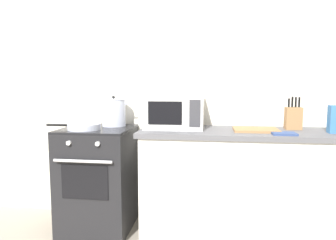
% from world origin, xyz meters
% --- Properties ---
extents(back_wall, '(4.40, 0.10, 2.50)m').
position_xyz_m(back_wall, '(0.30, 0.97, 1.25)').
color(back_wall, silver).
rests_on(back_wall, ground_plane).
extents(lower_cabinet_right, '(1.64, 0.56, 0.88)m').
position_xyz_m(lower_cabinet_right, '(0.90, 0.62, 0.44)').
color(lower_cabinet_right, white).
rests_on(lower_cabinet_right, ground_plane).
extents(countertop_right, '(1.70, 0.60, 0.04)m').
position_xyz_m(countertop_right, '(0.90, 0.62, 0.90)').
color(countertop_right, '#59595E').
rests_on(countertop_right, lower_cabinet_right).
extents(stove, '(0.60, 0.64, 0.92)m').
position_xyz_m(stove, '(-0.35, 0.60, 0.46)').
color(stove, black).
rests_on(stove, ground_plane).
extents(stock_pot, '(0.31, 0.22, 0.28)m').
position_xyz_m(stock_pot, '(-0.24, 0.74, 1.05)').
color(stock_pot, silver).
rests_on(stock_pot, stove).
extents(frying_pan, '(0.48, 0.28, 0.05)m').
position_xyz_m(frying_pan, '(-0.43, 0.48, 0.95)').
color(frying_pan, silver).
rests_on(frying_pan, stove).
extents(microwave, '(0.50, 0.37, 0.30)m').
position_xyz_m(microwave, '(0.33, 0.68, 1.07)').
color(microwave, white).
rests_on(microwave, countertop_right).
extents(cutting_board, '(0.36, 0.26, 0.02)m').
position_xyz_m(cutting_board, '(1.02, 0.60, 0.93)').
color(cutting_board, '#997047').
rests_on(cutting_board, countertop_right).
extents(knife_block, '(0.13, 0.10, 0.28)m').
position_xyz_m(knife_block, '(1.34, 0.74, 1.02)').
color(knife_block, '#997047').
rests_on(knife_block, countertop_right).
extents(pasta_box, '(0.08, 0.08, 0.22)m').
position_xyz_m(pasta_box, '(1.61, 0.57, 1.03)').
color(pasta_box, teal).
rests_on(pasta_box, countertop_right).
extents(oven_mitt, '(0.18, 0.14, 0.02)m').
position_xyz_m(oven_mitt, '(1.20, 0.44, 0.93)').
color(oven_mitt, '#33477A').
rests_on(oven_mitt, countertop_right).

